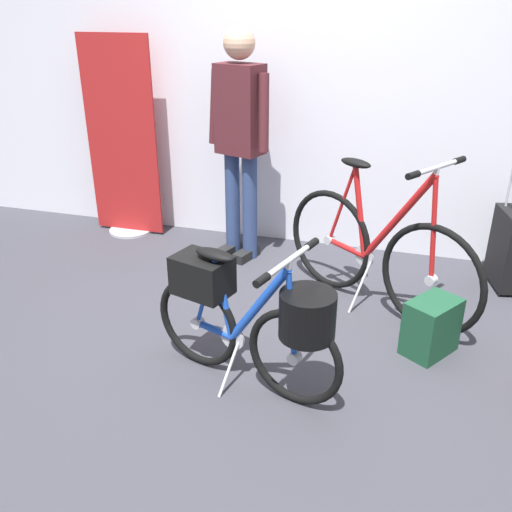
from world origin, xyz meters
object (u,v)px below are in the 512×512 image
object	(u,v)px
folding_bike_foreground	(251,314)
visitor_near_wall	(240,133)
display_bike_left	(377,252)
rolling_suitcase	(511,248)
backpack_on_floor	(430,327)
floor_banner_stand	(123,150)

from	to	relation	value
folding_bike_foreground	visitor_near_wall	bearing A→B (deg)	109.76
display_bike_left	folding_bike_foreground	bearing A→B (deg)	-117.42
display_bike_left	rolling_suitcase	bearing A→B (deg)	32.66
display_bike_left	backpack_on_floor	size ratio (longest dim) A/B	3.52
display_bike_left	backpack_on_floor	world-z (taller)	display_bike_left
floor_banner_stand	visitor_near_wall	xyz separation A→B (m)	(1.05, -0.18, 0.24)
folding_bike_foreground	display_bike_left	distance (m)	1.11
floor_banner_stand	folding_bike_foreground	xyz separation A→B (m)	(1.59, -1.69, -0.29)
folding_bike_foreground	visitor_near_wall	size ratio (longest dim) A/B	0.64
floor_banner_stand	rolling_suitcase	bearing A→B (deg)	-3.15
floor_banner_stand	folding_bike_foreground	bearing A→B (deg)	-46.64
display_bike_left	rolling_suitcase	xyz separation A→B (m)	(0.85, 0.54, -0.10)
rolling_suitcase	backpack_on_floor	xyz separation A→B (m)	(-0.50, -0.97, -0.12)
folding_bike_foreground	rolling_suitcase	world-z (taller)	rolling_suitcase
visitor_near_wall	rolling_suitcase	world-z (taller)	visitor_near_wall
folding_bike_foreground	display_bike_left	xyz separation A→B (m)	(0.51, 0.98, -0.03)
visitor_near_wall	rolling_suitcase	distance (m)	2.01
floor_banner_stand	display_bike_left	distance (m)	2.24
rolling_suitcase	backpack_on_floor	size ratio (longest dim) A/B	2.34
floor_banner_stand	backpack_on_floor	distance (m)	2.76
folding_bike_foreground	backpack_on_floor	xyz separation A→B (m)	(0.86, 0.56, -0.25)
visitor_near_wall	rolling_suitcase	bearing A→B (deg)	0.63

